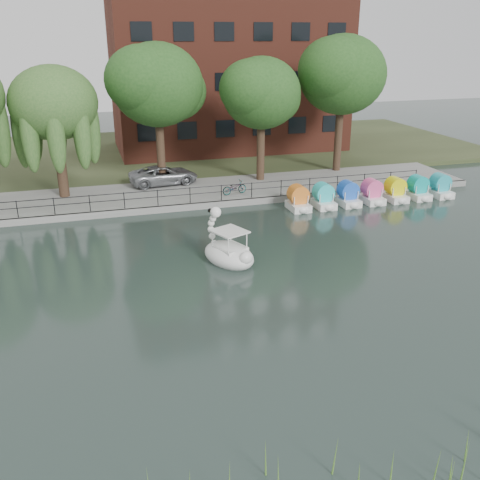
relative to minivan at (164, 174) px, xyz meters
name	(u,v)px	position (x,y,z in m)	size (l,w,h in m)	color
ground_plane	(256,306)	(0.87, -18.08, -1.15)	(120.00, 120.00, 0.00)	#31433F
promenade	(182,194)	(0.87, -2.08, -0.95)	(40.00, 6.00, 0.40)	gray
kerb	(191,207)	(0.87, -5.03, -0.95)	(40.00, 0.25, 0.40)	gray
land_strip	(153,153)	(0.87, 11.92, -0.97)	(60.00, 22.00, 0.36)	#47512D
railing	(190,191)	(0.87, -4.83, 0.00)	(32.00, 0.05, 1.00)	black
apartment_building	(227,44)	(7.87, 11.89, 8.21)	(20.00, 10.07, 18.00)	#4C1E16
willow_mid	(53,104)	(-6.63, -1.08, 5.10)	(5.32, 5.32, 8.15)	#473323
broadleaf_center	(157,85)	(-0.13, -0.08, 5.91)	(6.00, 6.00, 9.25)	#473323
broadleaf_right	(261,94)	(6.87, -0.58, 5.24)	(5.40, 5.40, 8.32)	#473323
broadleaf_far	(342,75)	(13.37, 0.42, 6.25)	(6.30, 6.30, 9.71)	#473323
minivan	(164,174)	(0.00, 0.00, 0.00)	(5.38, 2.48, 1.50)	gray
bicycle	(234,187)	(4.04, -3.74, -0.25)	(1.72, 0.60, 1.00)	gray
swan_boat	(228,251)	(0.97, -13.42, -0.60)	(2.89, 3.46, 2.52)	white
pedal_boat_row	(372,194)	(12.37, -6.81, -0.54)	(11.35, 1.70, 1.40)	white
reed_bank	(451,448)	(2.87, -27.58, -0.55)	(24.00, 2.40, 1.20)	#669938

